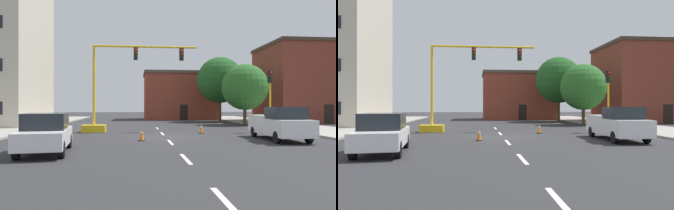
# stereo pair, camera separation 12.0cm
# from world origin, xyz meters

# --- Properties ---
(ground_plane) EXTENTS (160.00, 160.00, 0.00)m
(ground_plane) POSITION_xyz_m (0.00, 0.00, 0.00)
(ground_plane) COLOR #2D2D30
(sidewalk_left) EXTENTS (6.00, 56.00, 0.14)m
(sidewalk_left) POSITION_xyz_m (-12.98, 8.00, 0.07)
(sidewalk_left) COLOR #9E998E
(sidewalk_left) RESTS_ON ground_plane
(sidewalk_right) EXTENTS (6.00, 56.00, 0.14)m
(sidewalk_right) POSITION_xyz_m (12.98, 8.00, 0.07)
(sidewalk_right) COLOR #9E998E
(sidewalk_right) RESTS_ON ground_plane
(lane_stripe_seg_0) EXTENTS (0.16, 2.40, 0.01)m
(lane_stripe_seg_0) POSITION_xyz_m (0.00, -14.00, 0.00)
(lane_stripe_seg_0) COLOR silver
(lane_stripe_seg_0) RESTS_ON ground_plane
(lane_stripe_seg_1) EXTENTS (0.16, 2.40, 0.01)m
(lane_stripe_seg_1) POSITION_xyz_m (0.00, -8.50, 0.00)
(lane_stripe_seg_1) COLOR silver
(lane_stripe_seg_1) RESTS_ON ground_plane
(lane_stripe_seg_2) EXTENTS (0.16, 2.40, 0.01)m
(lane_stripe_seg_2) POSITION_xyz_m (0.00, -3.00, 0.00)
(lane_stripe_seg_2) COLOR silver
(lane_stripe_seg_2) RESTS_ON ground_plane
(lane_stripe_seg_3) EXTENTS (0.16, 2.40, 0.01)m
(lane_stripe_seg_3) POSITION_xyz_m (0.00, 2.50, 0.00)
(lane_stripe_seg_3) COLOR silver
(lane_stripe_seg_3) RESTS_ON ground_plane
(lane_stripe_seg_4) EXTENTS (0.16, 2.40, 0.01)m
(lane_stripe_seg_4) POSITION_xyz_m (0.00, 8.00, 0.00)
(lane_stripe_seg_4) COLOR silver
(lane_stripe_seg_4) RESTS_ON ground_plane
(building_brick_center) EXTENTS (11.06, 7.91, 7.06)m
(building_brick_center) POSITION_xyz_m (4.76, 26.81, 3.54)
(building_brick_center) COLOR brown
(building_brick_center) RESTS_ON ground_plane
(building_row_right) EXTENTS (11.23, 9.74, 9.83)m
(building_row_right) POSITION_xyz_m (19.94, 17.71, 4.93)
(building_row_right) COLOR brown
(building_row_right) RESTS_ON ground_plane
(traffic_signal_gantry) EXTENTS (9.04, 1.20, 6.83)m
(traffic_signal_gantry) POSITION_xyz_m (-4.05, 4.41, 2.24)
(traffic_signal_gantry) COLOR yellow
(traffic_signal_gantry) RESTS_ON ground_plane
(traffic_light_pole_right) EXTENTS (0.32, 0.47, 4.80)m
(traffic_light_pole_right) POSITION_xyz_m (8.45, 2.84, 3.53)
(traffic_light_pole_right) COLOR yellow
(traffic_light_pole_right) RESTS_ON ground_plane
(tree_right_far) EXTENTS (5.90, 5.90, 8.30)m
(tree_right_far) POSITION_xyz_m (8.80, 18.74, 5.34)
(tree_right_far) COLOR #4C3823
(tree_right_far) RESTS_ON ground_plane
(tree_right_mid) EXTENTS (4.94, 4.94, 6.53)m
(tree_right_mid) POSITION_xyz_m (9.69, 11.99, 4.05)
(tree_right_mid) COLOR #4C3823
(tree_right_mid) RESTS_ON ground_plane
(pickup_truck_white) EXTENTS (2.18, 5.46, 1.99)m
(pickup_truck_white) POSITION_xyz_m (6.67, -2.45, 0.97)
(pickup_truck_white) COLOR white
(pickup_truck_white) RESTS_ON ground_plane
(sedan_white_near_left) EXTENTS (2.36, 4.68, 1.74)m
(sedan_white_near_left) POSITION_xyz_m (-5.83, -6.43, 0.89)
(sedan_white_near_left) COLOR white
(sedan_white_near_left) RESTS_ON ground_plane
(traffic_cone_roadside_a) EXTENTS (0.36, 0.36, 0.75)m
(traffic_cone_roadside_a) POSITION_xyz_m (2.90, 2.34, 0.37)
(traffic_cone_roadside_a) COLOR black
(traffic_cone_roadside_a) RESTS_ON ground_plane
(traffic_cone_roadside_b) EXTENTS (0.36, 0.36, 0.74)m
(traffic_cone_roadside_b) POSITION_xyz_m (-1.59, -2.04, 0.36)
(traffic_cone_roadside_b) COLOR black
(traffic_cone_roadside_b) RESTS_ON ground_plane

